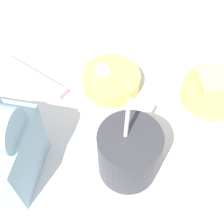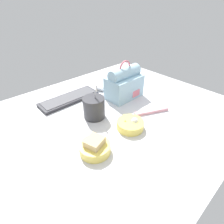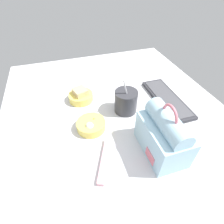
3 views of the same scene
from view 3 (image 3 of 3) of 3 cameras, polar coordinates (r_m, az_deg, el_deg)
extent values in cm
cube|color=silver|center=(84.45, 2.20, -2.26)|extent=(140.00, 110.00, 2.00)
cube|color=#2D2D33|center=(97.47, 17.45, 4.07)|extent=(35.37, 12.25, 1.80)
cube|color=#47474C|center=(96.86, 17.58, 4.56)|extent=(32.54, 10.05, 0.30)
cube|color=#9EC6DB|center=(68.95, 16.19, -8.45)|extent=(21.30, 13.20, 13.30)
cylinder|color=#9EC6DB|center=(62.74, 17.68, -3.42)|extent=(20.23, 7.31, 7.31)
cube|color=#DB707F|center=(66.84, 12.22, -13.93)|extent=(5.96, 0.30, 3.99)
torus|color=#DB707F|center=(60.53, 18.32, -1.24)|extent=(8.45, 1.00, 8.45)
cylinder|color=#333338|center=(84.25, 4.55, 3.43)|extent=(10.95, 10.95, 11.05)
cylinder|color=#C6892D|center=(81.08, 4.75, 6.31)|extent=(9.64, 9.64, 0.60)
cylinder|color=silver|center=(79.42, 4.65, 6.78)|extent=(0.70, 3.75, 12.50)
cylinder|color=#EFD65B|center=(94.13, -10.10, 4.86)|extent=(12.62, 12.62, 3.91)
cube|color=tan|center=(92.86, -10.25, 5.91)|extent=(8.55, 8.15, 5.48)
cylinder|color=#EFD65B|center=(78.07, -6.82, -4.28)|extent=(12.77, 12.77, 3.77)
ellipsoid|color=white|center=(75.60, -7.31, -4.67)|extent=(3.47, 3.47, 4.09)
cone|color=#EFBC47|center=(78.62, -5.86, -2.68)|extent=(5.77, 5.77, 3.20)
sphere|color=#4C5623|center=(77.38, -9.57, -4.99)|extent=(1.53, 1.53, 1.53)
sphere|color=#4C5623|center=(77.05, -8.96, -5.15)|extent=(1.53, 1.53, 1.53)
ellipsoid|color=silver|center=(83.05, 23.89, -5.28)|extent=(6.49, 7.13, 3.36)
cube|color=pink|center=(67.97, -2.47, -15.43)|extent=(18.58, 10.14, 1.60)
camera|label=1|loc=(0.81, 27.48, 35.85)|focal=50.00mm
camera|label=2|loc=(1.09, -43.16, 30.73)|focal=28.00mm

